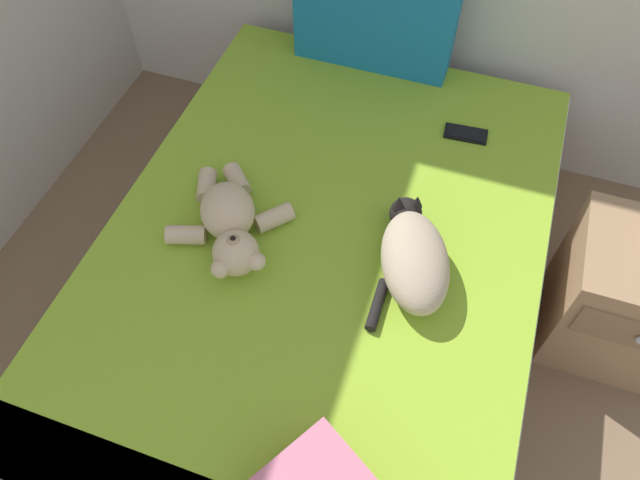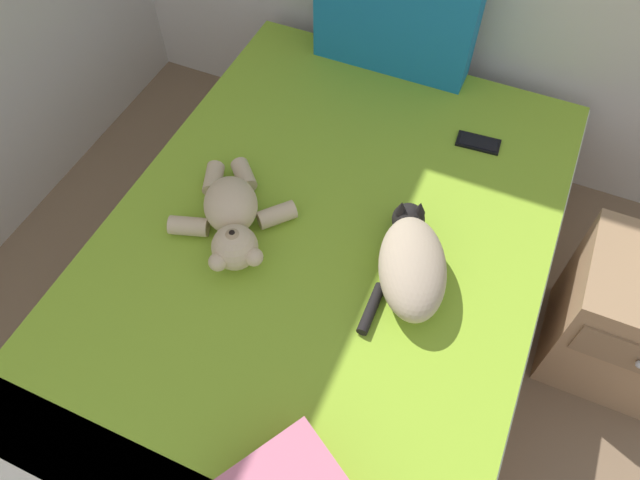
% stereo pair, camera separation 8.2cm
% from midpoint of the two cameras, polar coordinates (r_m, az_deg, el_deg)
% --- Properties ---
extents(bed, '(1.36, 2.04, 0.48)m').
position_cam_midpoint_polar(bed, '(1.98, -1.52, -5.31)').
color(bed, '#9E7A56').
rests_on(bed, ground_plane).
extents(patterned_cushion, '(0.58, 0.14, 0.51)m').
position_cam_midpoint_polar(patterned_cushion, '(2.25, 4.35, 21.95)').
color(patterned_cushion, '#1972AD').
rests_on(patterned_cushion, bed).
extents(cat, '(0.30, 0.44, 0.15)m').
position_cam_midpoint_polar(cat, '(1.69, 7.64, -1.62)').
color(cat, tan).
rests_on(cat, bed).
extents(teddy_bear, '(0.36, 0.44, 0.15)m').
position_cam_midpoint_polar(teddy_bear, '(1.78, -9.97, 1.54)').
color(teddy_bear, beige).
rests_on(teddy_bear, bed).
extents(cell_phone, '(0.15, 0.08, 0.01)m').
position_cam_midpoint_polar(cell_phone, '(2.14, 12.80, 9.93)').
color(cell_phone, black).
rests_on(cell_phone, bed).
extents(nightstand, '(0.43, 0.42, 0.50)m').
position_cam_midpoint_polar(nightstand, '(2.18, 26.52, -5.14)').
color(nightstand, '#9E7A56').
rests_on(nightstand, ground_plane).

